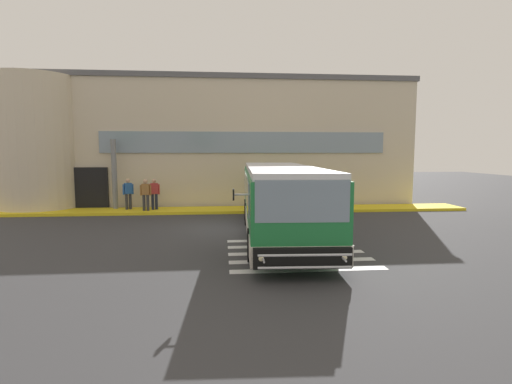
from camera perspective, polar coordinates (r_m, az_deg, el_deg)
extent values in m
cube|color=#353538|center=(16.40, -3.72, -5.46)|extent=(80.00, 90.00, 0.02)
cube|color=silver|center=(10.83, 7.95, -11.41)|extent=(4.40, 0.36, 0.01)
cube|color=silver|center=(11.68, 6.94, -10.12)|extent=(4.40, 0.36, 0.01)
cube|color=silver|center=(12.53, 6.07, -9.00)|extent=(4.40, 0.36, 0.01)
cube|color=silver|center=(13.38, 5.32, -8.02)|extent=(4.40, 0.36, 0.01)
cube|color=silver|center=(14.24, 4.66, -7.16)|extent=(4.40, 0.36, 0.01)
cube|color=beige|center=(28.08, -4.38, 6.86)|extent=(22.29, 12.00, 7.39)
cube|color=#56565B|center=(28.40, -4.45, 14.64)|extent=(22.49, 12.20, 0.30)
cylinder|color=beige|center=(24.80, -29.77, 6.23)|extent=(4.40, 4.40, 7.39)
cube|color=black|center=(23.27, -23.29, 0.45)|extent=(1.80, 0.16, 2.40)
cube|color=gray|center=(22.08, -1.56, 7.41)|extent=(16.29, 0.10, 1.20)
cube|color=yellow|center=(21.11, -4.04, -2.68)|extent=(26.29, 2.00, 0.15)
cylinder|color=slate|center=(22.29, -20.38, 2.52)|extent=(0.28, 0.28, 3.79)
cube|color=#1E7238|center=(14.83, 3.53, -1.05)|extent=(3.06, 10.93, 2.15)
cube|color=silver|center=(14.95, 3.51, -4.10)|extent=(3.10, 10.98, 0.55)
cube|color=silver|center=(14.73, 3.56, 3.49)|extent=(2.95, 10.73, 0.20)
cube|color=gray|center=(9.48, 6.92, -1.37)|extent=(2.35, 0.23, 1.05)
cube|color=gray|center=(15.26, 8.27, 0.98)|extent=(0.49, 9.62, 0.95)
cube|color=gray|center=(15.00, -1.50, 0.95)|extent=(0.49, 9.62, 0.95)
cube|color=black|center=(9.44, 6.94, 0.77)|extent=(2.15, 0.20, 0.28)
cube|color=black|center=(9.63, 6.94, -9.73)|extent=(2.46, 0.31, 0.52)
sphere|color=beige|center=(9.80, 12.98, -9.44)|extent=(0.18, 0.18, 0.18)
sphere|color=beige|center=(9.47, 0.76, -9.82)|extent=(0.18, 0.18, 0.18)
cylinder|color=#B7B7BF|center=(9.53, -2.17, -0.38)|extent=(0.40, 0.07, 0.05)
cube|color=black|center=(9.53, -3.37, -0.39)|extent=(0.05, 0.20, 0.28)
cylinder|color=black|center=(11.67, 11.17, -7.67)|extent=(0.35, 1.01, 1.00)
cylinder|color=black|center=(11.36, -0.55, -7.94)|extent=(0.35, 1.01, 1.00)
cylinder|color=black|center=(17.28, 6.63, -3.18)|extent=(0.35, 1.01, 1.00)
cylinder|color=black|center=(17.07, -1.19, -3.26)|extent=(0.35, 1.01, 1.00)
cylinder|color=black|center=(18.55, 6.00, -2.55)|extent=(0.35, 1.01, 1.00)
cylinder|color=black|center=(18.36, -1.28, -2.61)|extent=(0.35, 1.01, 1.00)
cylinder|color=#B7B7BF|center=(9.31, 7.31, -11.11)|extent=(2.25, 0.17, 0.06)
cylinder|color=#B7B7BF|center=(9.23, 7.33, -9.33)|extent=(2.25, 0.17, 0.06)
cylinder|color=#B7B7BF|center=(9.67, 12.90, -9.65)|extent=(0.07, 0.50, 0.05)
cylinder|color=#B7B7BF|center=(9.35, 1.12, -10.04)|extent=(0.07, 0.50, 0.05)
cylinder|color=#2D2D33|center=(21.86, -18.24, -1.34)|extent=(0.15, 0.15, 0.85)
cylinder|color=#2D2D33|center=(21.80, -18.74, -1.37)|extent=(0.15, 0.15, 0.85)
cube|color=#2659A5|center=(21.76, -18.55, 0.51)|extent=(0.44, 0.39, 0.58)
sphere|color=tan|center=(21.73, -18.58, 1.61)|extent=(0.23, 0.23, 0.23)
cylinder|color=#2659A5|center=(21.84, -17.92, 0.42)|extent=(0.09, 0.09, 0.55)
cylinder|color=#2659A5|center=(21.69, -19.17, 0.34)|extent=(0.09, 0.09, 0.55)
cylinder|color=#2D2D33|center=(21.03, -15.83, -1.54)|extent=(0.15, 0.15, 0.85)
cylinder|color=#2D2D33|center=(21.07, -16.37, -1.55)|extent=(0.15, 0.15, 0.85)
cube|color=#996633|center=(20.97, -16.16, 0.39)|extent=(0.38, 0.22, 0.58)
sphere|color=tan|center=(20.93, -16.19, 1.54)|extent=(0.23, 0.23, 0.23)
cylinder|color=#996633|center=(20.93, -15.48, 0.26)|extent=(0.09, 0.09, 0.55)
cylinder|color=#996633|center=(21.02, -16.82, 0.25)|extent=(0.09, 0.09, 0.55)
cylinder|color=#1E2338|center=(21.38, -14.63, -1.39)|extent=(0.15, 0.15, 0.85)
cylinder|color=#1E2338|center=(21.33, -15.15, -1.42)|extent=(0.15, 0.15, 0.85)
cube|color=#B23333|center=(21.28, -14.94, 0.50)|extent=(0.44, 0.35, 0.58)
sphere|color=tan|center=(21.24, -14.97, 1.63)|extent=(0.23, 0.23, 0.23)
cylinder|color=#B23333|center=(21.34, -14.29, 0.40)|extent=(0.09, 0.09, 0.55)
cylinder|color=#B23333|center=(21.22, -15.60, 0.34)|extent=(0.09, 0.09, 0.55)
cube|color=#26663F|center=(21.44, -15.05, 0.49)|extent=(0.35, 0.29, 0.44)
cylinder|color=yellow|center=(19.94, -0.12, -2.08)|extent=(0.18, 0.18, 0.90)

